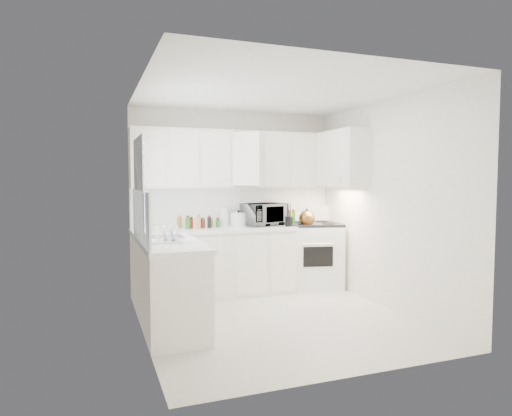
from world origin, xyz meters
name	(u,v)px	position (x,y,z in m)	size (l,w,h in m)	color
floor	(277,320)	(0.00, 0.00, 0.00)	(3.20, 3.20, 0.00)	silver
ceiling	(278,91)	(0.00, 0.00, 2.60)	(3.20, 3.20, 0.00)	white
wall_back	(235,201)	(0.00, 1.60, 1.30)	(3.00, 3.00, 0.00)	white
wall_front	(355,219)	(0.00, -1.60, 1.30)	(3.00, 3.00, 0.00)	white
wall_left	(142,211)	(-1.50, 0.00, 1.30)	(3.20, 3.20, 0.00)	white
wall_right	(388,205)	(1.50, 0.00, 1.30)	(3.20, 3.20, 0.00)	white
window_blinds	(140,186)	(-1.48, 0.35, 1.55)	(0.06, 0.96, 1.06)	white
lower_cabinets_back	(215,263)	(-0.39, 1.30, 0.45)	(2.22, 0.60, 0.90)	white
lower_cabinets_left	(169,286)	(-1.20, 0.20, 0.45)	(0.60, 1.60, 0.90)	white
countertop_back	(215,230)	(-0.39, 1.29, 0.93)	(2.24, 0.64, 0.05)	white
countertop_left	(170,243)	(-1.19, 0.20, 0.93)	(0.64, 1.62, 0.05)	white
backsplash_back	(235,206)	(0.00, 1.59, 1.23)	(2.98, 0.02, 0.55)	white
backsplash_left	(141,216)	(-1.49, 0.20, 1.23)	(0.02, 1.60, 0.55)	white
upper_cabinets_back	(238,187)	(0.00, 1.44, 1.50)	(3.00, 0.33, 0.80)	white
upper_cabinets_right	(342,188)	(1.33, 0.82, 1.50)	(0.33, 0.90, 0.80)	white
sink	(164,227)	(-1.19, 0.55, 1.07)	(0.42, 0.38, 0.30)	gray
stove	(313,246)	(1.12, 1.28, 0.62)	(0.80, 0.66, 1.23)	white
tea_kettle	(307,217)	(0.94, 1.12, 1.07)	(0.29, 0.24, 0.27)	brown
frying_pan	(318,222)	(1.30, 1.44, 0.96)	(0.25, 0.42, 0.04)	black
microwave	(263,212)	(0.35, 1.36, 1.15)	(0.58, 0.32, 0.39)	gray
rice_cooker	(239,218)	(-0.01, 1.39, 1.06)	(0.23, 0.23, 0.23)	white
paper_towel	(224,217)	(-0.21, 1.44, 1.08)	(0.12, 0.12, 0.27)	white
utensil_crock	(289,215)	(0.64, 1.08, 1.12)	(0.11, 0.11, 0.34)	black
dish_rack	(166,233)	(-1.25, 0.05, 1.05)	(0.36, 0.27, 0.20)	white
spice_left_0	(180,223)	(-0.85, 1.42, 1.02)	(0.06, 0.06, 0.13)	olive
spice_left_1	(186,224)	(-0.78, 1.33, 1.02)	(0.06, 0.06, 0.13)	#287025
spice_left_2	(191,223)	(-0.70, 1.42, 1.02)	(0.06, 0.06, 0.13)	#AE1722
spice_left_3	(197,223)	(-0.62, 1.33, 1.02)	(0.06, 0.06, 0.13)	orange
spice_left_4	(201,223)	(-0.55, 1.42, 1.02)	(0.06, 0.06, 0.13)	maroon
spice_left_5	(208,223)	(-0.47, 1.33, 1.02)	(0.06, 0.06, 0.13)	black
spice_left_6	(212,222)	(-0.40, 1.42, 1.02)	(0.06, 0.06, 0.13)	olive
spice_left_7	(219,223)	(-0.32, 1.33, 1.02)	(0.06, 0.06, 0.13)	#287025
sauce_right_0	(275,218)	(0.58, 1.46, 1.05)	(0.06, 0.06, 0.19)	#AE1722
sauce_right_1	(280,218)	(0.64, 1.40, 1.05)	(0.06, 0.06, 0.19)	orange
sauce_right_2	(282,218)	(0.69, 1.46, 1.05)	(0.06, 0.06, 0.19)	maroon
sauce_right_3	(287,218)	(0.74, 1.40, 1.05)	(0.06, 0.06, 0.19)	black
sauce_right_4	(288,217)	(0.80, 1.46, 1.05)	(0.06, 0.06, 0.19)	olive
sauce_right_5	(293,218)	(0.85, 1.40, 1.05)	(0.06, 0.06, 0.19)	#287025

